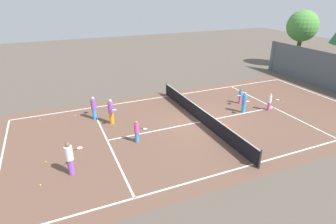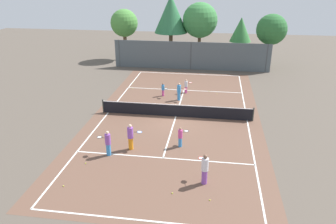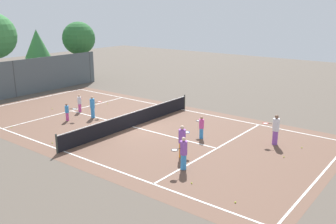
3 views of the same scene
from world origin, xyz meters
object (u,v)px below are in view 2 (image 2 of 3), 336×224
Objects in this scene: tennis_ball_2 at (118,106)px; player_0 at (186,86)px; player_1 at (131,136)px; player_4 at (108,143)px; tennis_ball_0 at (180,85)px; tennis_ball_3 at (209,91)px; player_6 at (179,91)px; tennis_ball_5 at (86,163)px; tennis_ball_8 at (133,88)px; tennis_ball_9 at (133,83)px; tennis_ball_7 at (217,94)px; tennis_ball_6 at (172,193)px; tennis_ball_1 at (210,200)px; player_5 at (205,169)px; tennis_ball_4 at (63,186)px; player_3 at (163,89)px; ball_crate at (199,112)px; player_2 at (181,137)px.

player_0 is at bearing 37.40° from tennis_ball_2.
player_4 is at bearing -142.03° from player_1.
tennis_ball_0 and tennis_ball_3 have the same top height.
player_1 reaches higher than tennis_ball_3.
player_4 reaches higher than tennis_ball_2.
player_6 is at bearing 72.48° from player_4.
tennis_ball_5 is 13.89m from tennis_ball_8.
tennis_ball_2 is 1.00× the size of tennis_ball_9.
tennis_ball_7 is at bearing 1.28° from player_0.
tennis_ball_6 is at bearing -97.78° from tennis_ball_7.
tennis_ball_9 is at bearing 98.07° from player_4.
tennis_ball_1 is at bearing -78.90° from tennis_ball_0.
player_5 reaches higher than tennis_ball_4.
tennis_ball_1 is 18.11m from tennis_ball_8.
player_3 is 18.38× the size of tennis_ball_5.
player_5 reaches higher than tennis_ball_8.
ball_crate reaches higher than tennis_ball_6.
tennis_ball_2 is (-4.97, -2.14, -0.78)m from player_6.
tennis_ball_1 is 1.94m from tennis_ball_6.
tennis_ball_7 is at bearing 26.84° from tennis_ball_2.
player_2 reaches higher than tennis_ball_9.
player_2 reaches higher than player_0.
ball_crate is at bearing -43.99° from tennis_ball_9.
tennis_ball_8 is at bearing -178.75° from tennis_ball_3.
tennis_ball_6 is (0.76, -15.50, -0.65)m from player_0.
tennis_ball_4 is at bearing -87.85° from tennis_ball_9.
tennis_ball_9 is (-6.30, 12.55, -0.67)m from player_2.
player_0 is at bearing 70.67° from tennis_ball_5.
player_2 reaches higher than tennis_ball_7.
tennis_ball_4 is at bearing -108.43° from player_6.
ball_crate is at bearing -46.54° from player_3.
player_5 is 26.65× the size of tennis_ball_6.
tennis_ball_6 is (1.63, -17.78, 0.00)m from tennis_ball_0.
tennis_ball_5 is at bearing -115.92° from tennis_ball_3.
player_1 is 26.35× the size of tennis_ball_3.
tennis_ball_4 is (-4.15, -17.99, 0.00)m from tennis_ball_0.
player_2 is 2.96× the size of ball_crate.
tennis_ball_7 and tennis_ball_8 have the same top height.
player_2 reaches higher than tennis_ball_4.
tennis_ball_8 is at bearing 152.80° from player_6.
player_6 is at bearing 77.68° from player_1.
player_2 is at bearing -97.74° from tennis_ball_3.
tennis_ball_4 is 1.00× the size of tennis_ball_9.
player_5 is at bearing -62.88° from tennis_ball_8.
player_1 reaches higher than tennis_ball_1.
player_1 is 5.70m from player_5.
player_5 is at bearing -52.84° from tennis_ball_2.
tennis_ball_1 is at bearing -55.25° from tennis_ball_2.
player_2 is 0.83× the size of player_4.
tennis_ball_4 is 2.35m from tennis_ball_5.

